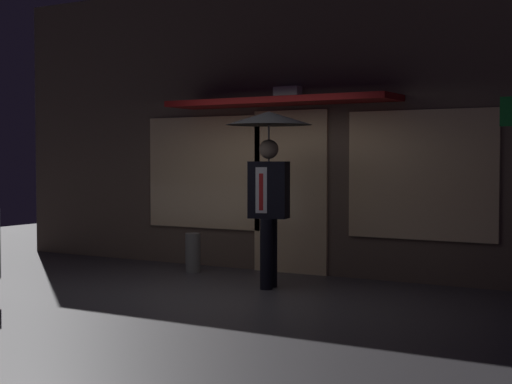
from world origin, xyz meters
TOP-DOWN VIEW (x-y plane):
  - ground_plane at (0.00, 0.00)m, footprint 18.00×18.00m
  - building_facade at (0.00, 2.34)m, footprint 9.61×1.00m
  - person_with_umbrella at (0.35, 0.97)m, footprint 1.03×1.03m
  - sidewalk_bollard at (-1.16, 1.55)m, footprint 0.21×0.21m

SIDE VIEW (x-z plane):
  - ground_plane at x=0.00m, z-range 0.00..0.00m
  - sidewalk_bollard at x=-1.16m, z-range 0.00..0.54m
  - person_with_umbrella at x=0.35m, z-range 0.53..2.64m
  - building_facade at x=0.00m, z-range -0.02..4.02m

